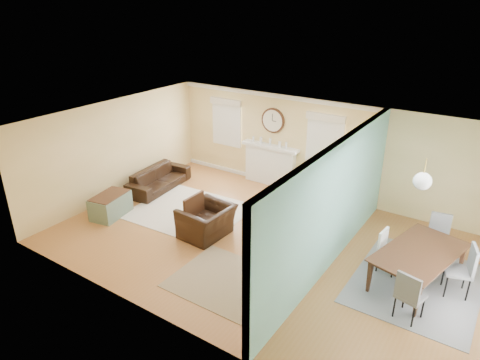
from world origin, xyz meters
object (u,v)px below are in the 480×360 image
at_px(green_chair, 301,196).
at_px(credenza, 341,210).
at_px(dining_table, 419,268).
at_px(sofa, 159,179).
at_px(eames_chair, 207,221).

relative_size(green_chair, credenza, 0.43).
height_order(green_chair, dining_table, dining_table).
bearing_deg(credenza, sofa, -170.73).
height_order(eames_chair, credenza, credenza).
relative_size(eames_chair, dining_table, 0.56).
bearing_deg(dining_table, credenza, 71.23).
xyz_separation_m(eames_chair, dining_table, (4.36, 0.80, -0.01)).
bearing_deg(sofa, dining_table, -99.75).
relative_size(eames_chair, credenza, 0.71).
xyz_separation_m(green_chair, dining_table, (3.26, -1.69, 0.04)).
bearing_deg(sofa, eames_chair, -121.37).
relative_size(credenza, dining_table, 0.80).
relative_size(sofa, credenza, 1.28).
xyz_separation_m(sofa, eames_chair, (2.70, -1.30, 0.07)).
distance_m(credenza, dining_table, 2.43).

